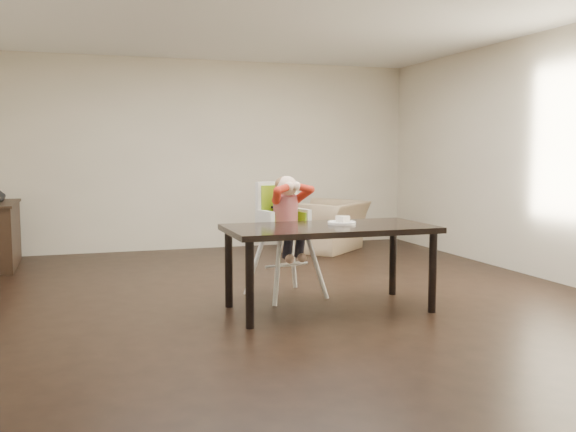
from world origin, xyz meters
The scene contains 6 objects.
ground centered at (0.00, 0.00, 0.00)m, with size 7.00×7.00×0.00m, color black.
room_walls centered at (0.00, 0.00, 1.86)m, with size 6.02×7.02×2.71m.
dining_table centered at (0.23, -0.48, 0.67)m, with size 1.80×0.90×0.75m.
high_chair centered at (0.03, 0.16, 0.82)m, with size 0.58×0.58×1.17m.
plate centered at (0.39, -0.41, 0.78)m, with size 0.30×0.30×0.07m.
armchair centered at (1.47, 2.71, 0.47)m, with size 1.08×0.70×0.94m, color tan.
Camera 1 is at (-1.85, -5.67, 1.40)m, focal length 40.00 mm.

